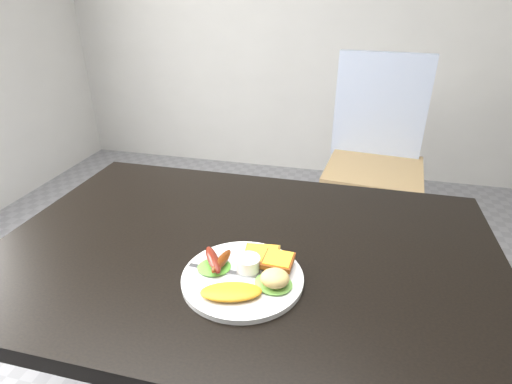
{
  "coord_description": "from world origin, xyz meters",
  "views": [
    {
      "loc": [
        0.22,
        -0.77,
        1.3
      ],
      "look_at": [
        0.03,
        -0.01,
        0.9
      ],
      "focal_mm": 28.0,
      "sensor_mm": 36.0,
      "label": 1
    }
  ],
  "objects": [
    {
      "name": "person",
      "position": [
        -0.13,
        0.65,
        0.7
      ],
      "size": [
        0.59,
        0.49,
        1.4
      ],
      "primitive_type": "imported",
      "rotation": [
        0.0,
        0.0,
        3.5
      ],
      "color": "navy",
      "rests_on": "ground"
    },
    {
      "name": "omelette",
      "position": [
        0.02,
        -0.19,
        0.77
      ],
      "size": [
        0.13,
        0.09,
        0.02
      ],
      "primitive_type": "ellipsoid",
      "rotation": [
        0.0,
        0.0,
        0.28
      ],
      "color": "orange",
      "rests_on": "plate"
    },
    {
      "name": "plate",
      "position": [
        0.03,
        -0.13,
        0.76
      ],
      "size": [
        0.26,
        0.26,
        0.01
      ],
      "primitive_type": "cylinder",
      "color": "white",
      "rests_on": "dining_table"
    },
    {
      "name": "sausage_b",
      "position": [
        -0.02,
        -0.11,
        0.78
      ],
      "size": [
        0.03,
        0.09,
        0.02
      ],
      "primitive_type": "ellipsoid",
      "rotation": [
        0.0,
        0.0,
        -0.14
      ],
      "color": "#62270B",
      "rests_on": "lettuce_left"
    },
    {
      "name": "sausage_a",
      "position": [
        -0.04,
        -0.11,
        0.78
      ],
      "size": [
        0.07,
        0.1,
        0.02
      ],
      "primitive_type": "ellipsoid",
      "rotation": [
        0.0,
        0.0,
        0.57
      ],
      "color": "maroon",
      "rests_on": "lettuce_left"
    },
    {
      "name": "lettuce_left",
      "position": [
        -0.04,
        -0.12,
        0.77
      ],
      "size": [
        0.09,
        0.09,
        0.01
      ],
      "primitive_type": "ellipsoid",
      "rotation": [
        0.0,
        0.0,
        0.35
      ],
      "color": "#3D9720",
      "rests_on": "plate"
    },
    {
      "name": "toast_a",
      "position": [
        0.05,
        -0.06,
        0.77
      ],
      "size": [
        0.09,
        0.09,
        0.01
      ],
      "primitive_type": "cube",
      "rotation": [
        0.0,
        0.0,
        0.12
      ],
      "color": "olive",
      "rests_on": "plate"
    },
    {
      "name": "lettuce_right",
      "position": [
        0.1,
        -0.14,
        0.77
      ],
      "size": [
        0.1,
        0.1,
        0.01
      ],
      "primitive_type": "ellipsoid",
      "rotation": [
        0.0,
        0.0,
        -0.37
      ],
      "color": "#68A039",
      "rests_on": "plate"
    },
    {
      "name": "dining_chair",
      "position": [
        0.36,
        1.23,
        0.45
      ],
      "size": [
        0.53,
        0.53,
        0.06
      ],
      "primitive_type": "cube",
      "rotation": [
        0.0,
        0.0,
        -0.11
      ],
      "color": "tan",
      "rests_on": "ground"
    },
    {
      "name": "fork",
      "position": [
        -0.02,
        -0.12,
        0.76
      ],
      "size": [
        0.15,
        0.02,
        0.0
      ],
      "primitive_type": "cube",
      "rotation": [
        0.0,
        0.0,
        -0.03
      ],
      "color": "#ADAFB7",
      "rests_on": "plate"
    },
    {
      "name": "ramekin",
      "position": [
        0.04,
        -0.11,
        0.78
      ],
      "size": [
        0.06,
        0.06,
        0.03
      ],
      "primitive_type": "cylinder",
      "rotation": [
        0.0,
        0.0,
        -0.24
      ],
      "color": "white",
      "rests_on": "plate"
    },
    {
      "name": "dining_table",
      "position": [
        0.0,
        0.0,
        0.73
      ],
      "size": [
        1.2,
        0.8,
        0.04
      ],
      "primitive_type": "cube",
      "color": "black",
      "rests_on": "ground"
    },
    {
      "name": "toast_b",
      "position": [
        0.1,
        -0.08,
        0.78
      ],
      "size": [
        0.07,
        0.07,
        0.01
      ],
      "primitive_type": "cube",
      "rotation": [
        0.0,
        0.0,
        -0.05
      ],
      "color": "#994119",
      "rests_on": "toast_a"
    },
    {
      "name": "potato_salad",
      "position": [
        0.1,
        -0.15,
        0.79
      ],
      "size": [
        0.06,
        0.06,
        0.03
      ],
      "primitive_type": "ellipsoid",
      "rotation": [
        0.0,
        0.0,
        0.07
      ],
      "color": "beige",
      "rests_on": "lettuce_right"
    }
  ]
}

